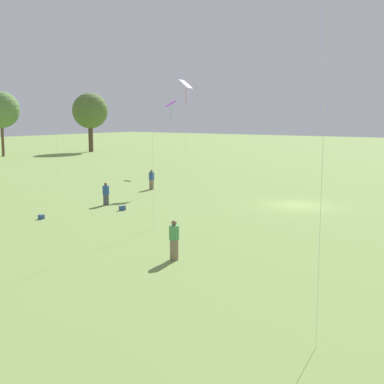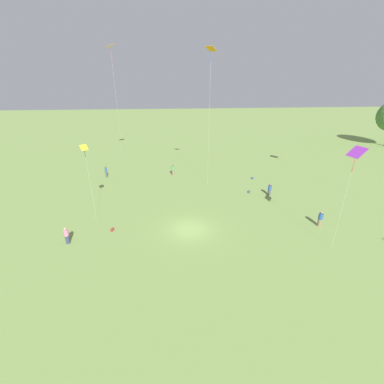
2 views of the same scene
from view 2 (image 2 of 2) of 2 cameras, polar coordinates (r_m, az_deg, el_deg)
ground_plane at (r=27.20m, az=-0.49°, el=-8.33°), size 240.00×240.00×0.00m
person_0 at (r=27.41m, az=-26.08°, el=-8.71°), size 0.51×0.51×1.73m
person_1 at (r=41.99m, az=-4.25°, el=4.87°), size 0.64×0.64×1.80m
person_2 at (r=30.61m, az=26.61°, el=-5.38°), size 0.67×0.67×1.74m
person_3 at (r=36.13m, az=16.86°, el=0.49°), size 0.49×0.49×1.63m
person_4 at (r=43.22m, az=-18.54°, el=4.30°), size 0.35×0.35×1.84m
kite_1 at (r=35.51m, az=4.21°, el=28.06°), size 1.53×1.53×18.09m
kite_2 at (r=27.96m, az=-22.76°, el=8.26°), size 0.79×0.82×8.52m
kite_3 at (r=24.37m, az=32.68°, el=6.98°), size 1.33×1.14×9.56m
kite_4 at (r=45.76m, az=-17.60°, el=27.76°), size 1.54×1.49×19.26m
picnic_bag_0 at (r=41.60m, az=13.32°, el=3.00°), size 0.31×0.34×0.28m
picnic_bag_1 at (r=36.40m, az=12.62°, el=0.05°), size 0.47×0.33×0.31m
picnic_bag_2 at (r=28.15m, az=-17.29°, el=-7.99°), size 0.47×0.34×0.29m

